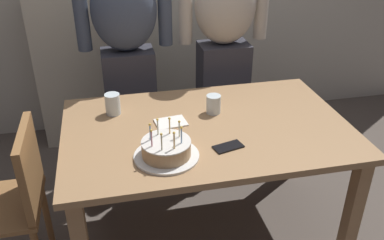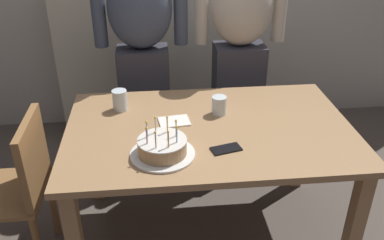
{
  "view_description": "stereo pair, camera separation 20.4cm",
  "coord_description": "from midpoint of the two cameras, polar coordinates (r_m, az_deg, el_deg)",
  "views": [
    {
      "loc": [
        -0.48,
        -1.84,
        1.83
      ],
      "look_at": [
        -0.1,
        -0.1,
        0.84
      ],
      "focal_mm": 38.96,
      "sensor_mm": 36.0,
      "label": 1
    },
    {
      "loc": [
        -0.28,
        -1.88,
        1.83
      ],
      "look_at": [
        -0.1,
        -0.1,
        0.84
      ],
      "focal_mm": 38.96,
      "sensor_mm": 36.0,
      "label": 2
    }
  ],
  "objects": [
    {
      "name": "ground_plane",
      "position": [
        2.63,
        -0.51,
        -15.0
      ],
      "size": [
        10.0,
        10.0,
        0.0
      ],
      "primitive_type": "plane",
      "color": "#564C44"
    },
    {
      "name": "dining_table",
      "position": [
        2.24,
        -0.58,
        -3.05
      ],
      "size": [
        1.5,
        0.96,
        0.74
      ],
      "color": "#A37A51",
      "rests_on": "ground_plane"
    },
    {
      "name": "birthday_cake",
      "position": [
        1.93,
        -6.58,
        -4.15
      ],
      "size": [
        0.31,
        0.31,
        0.17
      ],
      "color": "white",
      "rests_on": "dining_table"
    },
    {
      "name": "water_glass_near",
      "position": [
        2.34,
        -13.27,
        2.07
      ],
      "size": [
        0.08,
        0.08,
        0.12
      ],
      "primitive_type": "cylinder",
      "color": "silver",
      "rests_on": "dining_table"
    },
    {
      "name": "water_glass_far",
      "position": [
        2.3,
        0.43,
        2.12
      ],
      "size": [
        0.08,
        0.08,
        0.1
      ],
      "primitive_type": "cylinder",
      "color": "silver",
      "rests_on": "dining_table"
    },
    {
      "name": "cell_phone",
      "position": [
        2.01,
        2.09,
        -3.76
      ],
      "size": [
        0.16,
        0.11,
        0.01
      ],
      "primitive_type": "cube",
      "rotation": [
        0.0,
        0.0,
        0.25
      ],
      "color": "black",
      "rests_on": "dining_table"
    },
    {
      "name": "napkin_stack",
      "position": [
        2.22,
        -5.55,
        -0.41
      ],
      "size": [
        0.18,
        0.14,
        0.01
      ],
      "primitive_type": "cube",
      "rotation": [
        0.0,
        0.0,
        0.12
      ],
      "color": "white",
      "rests_on": "dining_table"
    },
    {
      "name": "person_man_bearded",
      "position": [
        2.79,
        -10.92,
        8.4
      ],
      "size": [
        0.61,
        0.27,
        1.66
      ],
      "rotation": [
        0.0,
        0.0,
        3.14
      ],
      "color": "#33333D",
      "rests_on": "ground_plane"
    },
    {
      "name": "person_woman_cardigan",
      "position": [
        2.88,
        2.34,
        9.51
      ],
      "size": [
        0.61,
        0.27,
        1.66
      ],
      "rotation": [
        0.0,
        0.0,
        3.14
      ],
      "color": "#33333D",
      "rests_on": "ground_plane"
    },
    {
      "name": "dining_chair",
      "position": [
        2.28,
        -25.56,
        -9.49
      ],
      "size": [
        0.42,
        0.42,
        0.87
      ],
      "rotation": [
        0.0,
        0.0,
        -1.57
      ],
      "color": "olive",
      "rests_on": "ground_plane"
    },
    {
      "name": "shelf_cabinet",
      "position": [
        3.42,
        -16.19,
        7.32
      ],
      "size": [
        0.72,
        0.3,
        1.51
      ],
      "color": "beige",
      "rests_on": "ground_plane"
    }
  ]
}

